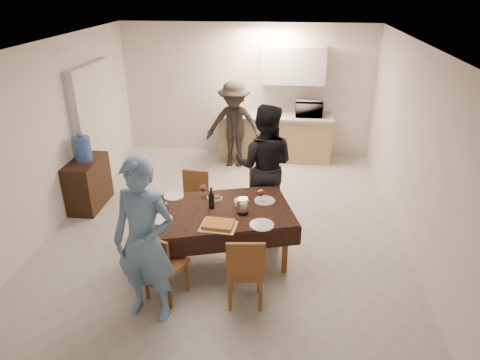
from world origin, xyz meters
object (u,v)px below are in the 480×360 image
object	(u,v)px
wine_bottle	(211,198)
person_near	(145,242)
water_jug	(82,149)
savoury_tart	(218,225)
console	(88,183)
microwave	(309,109)
dining_table	(215,212)
water_pitcher	(243,206)
person_kitchen	(234,125)
person_far	(264,166)

from	to	relation	value
wine_bottle	person_near	distance (m)	1.21
water_jug	savoury_tart	bearing A→B (deg)	-34.60
console	microwave	distance (m)	4.28
console	microwave	size ratio (longest dim) A/B	1.65
dining_table	savoury_tart	xyz separation A→B (m)	(0.10, -0.38, 0.06)
water_pitcher	microwave	size ratio (longest dim) A/B	0.40
person_kitchen	dining_table	bearing A→B (deg)	-87.50
console	person_far	xyz separation A→B (m)	(2.80, -0.19, 0.51)
water_jug	person_far	bearing A→B (deg)	-3.87
microwave	person_kitchen	bearing A→B (deg)	17.70
console	wine_bottle	bearing A→B (deg)	-28.43
water_jug	microwave	xyz separation A→B (m)	(3.52, 2.35, 0.07)
savoury_tart	person_kitchen	xyz separation A→B (m)	(-0.24, 3.52, 0.07)
console	person_kitchen	bearing A→B (deg)	42.04
dining_table	console	xyz separation A→B (m)	(-2.25, 1.24, -0.31)
microwave	console	bearing A→B (deg)	33.76
console	water_pitcher	world-z (taller)	water_pitcher
person_near	person_far	world-z (taller)	person_near
console	savoury_tart	xyz separation A→B (m)	(2.35, -1.62, 0.37)
wine_bottle	person_kitchen	xyz separation A→B (m)	(-0.09, 3.09, -0.05)
water_pitcher	person_far	world-z (taller)	person_far
console	wine_bottle	distance (m)	2.54
wine_bottle	person_kitchen	size ratio (longest dim) A/B	0.17
savoury_tart	person_far	world-z (taller)	person_far
console	person_far	distance (m)	2.85
person_far	wine_bottle	bearing A→B (deg)	65.57
dining_table	savoury_tart	size ratio (longest dim) A/B	5.12
water_jug	person_kitchen	xyz separation A→B (m)	(2.11, 1.90, -0.15)
water_jug	person_near	bearing A→B (deg)	-53.45
dining_table	person_kitchen	size ratio (longest dim) A/B	1.28
person_near	water_jug	bearing A→B (deg)	135.71
person_kitchen	console	bearing A→B (deg)	-137.96
savoury_tart	person_kitchen	size ratio (longest dim) A/B	0.25
wine_bottle	water_pitcher	world-z (taller)	wine_bottle
microwave	person_near	xyz separation A→B (m)	(-1.82, -4.64, -0.13)
water_jug	person_near	size ratio (longest dim) A/B	0.21
water_jug	wine_bottle	size ratio (longest dim) A/B	1.35
console	person_near	xyz separation A→B (m)	(1.70, -2.29, 0.53)
water_pitcher	person_kitchen	world-z (taller)	person_kitchen
dining_table	person_far	world-z (taller)	person_far
wine_bottle	person_near	xyz separation A→B (m)	(-0.50, -1.10, 0.04)
console	person_kitchen	distance (m)	2.87
microwave	savoury_tart	bearing A→B (deg)	73.55
person_far	dining_table	bearing A→B (deg)	68.89
water_jug	microwave	size ratio (longest dim) A/B	0.74
console	microwave	bearing A→B (deg)	33.76
microwave	person_kitchen	world-z (taller)	person_kitchen
dining_table	microwave	size ratio (longest dim) A/B	4.09
water_jug	water_pitcher	bearing A→B (deg)	-26.40
water_jug	microwave	distance (m)	4.23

